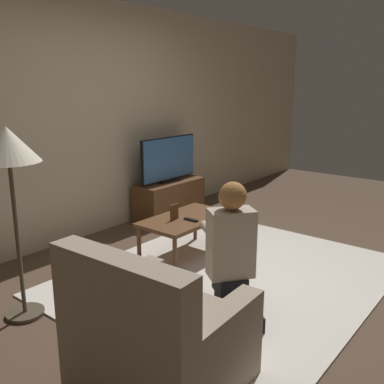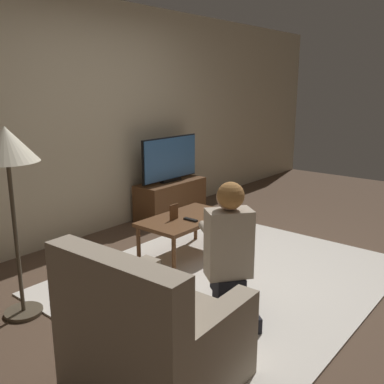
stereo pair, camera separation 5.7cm
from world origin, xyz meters
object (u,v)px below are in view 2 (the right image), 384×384
Objects in this scene: person_kneeling at (230,247)px; coffee_table at (186,221)px; armchair at (152,340)px; tv at (170,159)px; floor_lamp at (7,155)px.

coffee_table is at bearing -84.43° from person_kneeling.
coffee_table is at bearing -57.83° from armchair.
tv is 0.98× the size of person_kneeling.
floor_lamp is 1.60m from armchair.
floor_lamp is at bearing -162.30° from tv.
floor_lamp is at bearing 0.73° from armchair.
tv is 0.69× the size of floor_lamp.
floor_lamp reaches higher than tv.
floor_lamp is (-2.54, -0.81, 0.45)m from tv.
person_kneeling is at bearing -83.42° from armchair.
armchair is 1.02m from person_kneeling.
armchair is (0.07, -1.30, -0.93)m from floor_lamp.
person_kneeling reaches higher than coffee_table.
tv is 1.45m from coffee_table.
armchair is at bearing -86.85° from floor_lamp.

